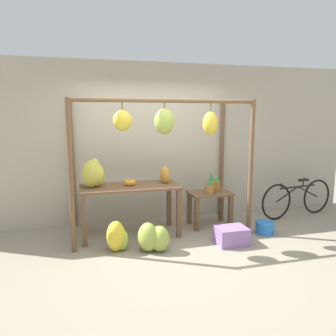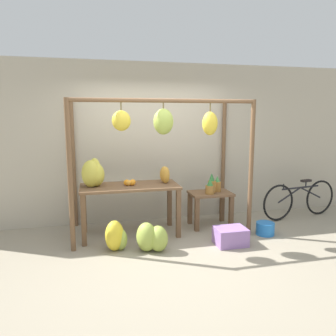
% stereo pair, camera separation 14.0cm
% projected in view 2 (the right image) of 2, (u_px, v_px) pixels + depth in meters
% --- Properties ---
extents(ground_plane, '(20.00, 20.00, 0.00)m').
position_uv_depth(ground_plane, '(173.00, 253.00, 4.55)').
color(ground_plane, gray).
extents(shop_wall_back, '(8.00, 0.08, 2.80)m').
position_uv_depth(shop_wall_back, '(151.00, 143.00, 5.85)').
color(shop_wall_back, '#B2A893').
rests_on(shop_wall_back, ground_plane).
extents(stall_awning, '(2.77, 1.25, 2.13)m').
position_uv_depth(stall_awning, '(163.00, 138.00, 4.88)').
color(stall_awning, brown).
rests_on(stall_awning, ground_plane).
extents(display_table_main, '(1.53, 0.69, 0.81)m').
position_uv_depth(display_table_main, '(130.00, 193.00, 5.14)').
color(display_table_main, brown).
rests_on(display_table_main, ground_plane).
extents(display_table_side, '(0.70, 0.49, 0.60)m').
position_uv_depth(display_table_side, '(210.00, 201.00, 5.60)').
color(display_table_side, brown).
rests_on(display_table_side, ground_plane).
extents(banana_pile_on_table, '(0.38, 0.36, 0.44)m').
position_uv_depth(banana_pile_on_table, '(94.00, 174.00, 4.99)').
color(banana_pile_on_table, gold).
rests_on(banana_pile_on_table, display_table_main).
extents(orange_pile, '(0.19, 0.15, 0.10)m').
position_uv_depth(orange_pile, '(130.00, 183.00, 5.10)').
color(orange_pile, orange).
rests_on(orange_pile, display_table_main).
extents(pineapple_cluster, '(0.32, 0.27, 0.33)m').
position_uv_depth(pineapple_cluster, '(212.00, 185.00, 5.53)').
color(pineapple_cluster, olive).
rests_on(pineapple_cluster, display_table_side).
extents(banana_pile_ground_left, '(0.40, 0.38, 0.43)m').
position_uv_depth(banana_pile_ground_left, '(116.00, 237.00, 4.61)').
color(banana_pile_ground_left, '#9EB247').
rests_on(banana_pile_ground_left, ground_plane).
extents(banana_pile_ground_right, '(0.55, 0.44, 0.42)m').
position_uv_depth(banana_pile_ground_right, '(152.00, 238.00, 4.58)').
color(banana_pile_ground_right, '#9EB247').
rests_on(banana_pile_ground_right, ground_plane).
extents(fruit_crate_white, '(0.45, 0.35, 0.26)m').
position_uv_depth(fruit_crate_white, '(230.00, 236.00, 4.82)').
color(fruit_crate_white, '#9970B7').
rests_on(fruit_crate_white, ground_plane).
extents(blue_bucket, '(0.29, 0.29, 0.20)m').
position_uv_depth(blue_bucket, '(265.00, 228.00, 5.24)').
color(blue_bucket, blue).
rests_on(blue_bucket, ground_plane).
extents(parked_bicycle, '(1.65, 0.30, 0.71)m').
position_uv_depth(parked_bicycle, '(300.00, 199.00, 6.08)').
color(parked_bicycle, black).
rests_on(parked_bicycle, ground_plane).
extents(papaya_pile, '(0.21, 0.27, 0.27)m').
position_uv_depth(papaya_pile, '(165.00, 175.00, 5.28)').
color(papaya_pile, gold).
rests_on(papaya_pile, display_table_main).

